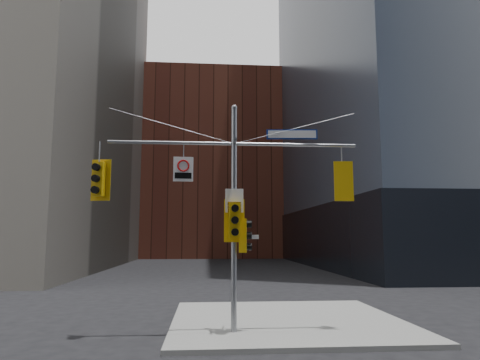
{
  "coord_description": "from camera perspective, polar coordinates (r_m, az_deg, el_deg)",
  "views": [
    {
      "loc": [
        -0.87,
        -11.48,
        3.03
      ],
      "look_at": [
        0.19,
        2.0,
        4.82
      ],
      "focal_mm": 32.0,
      "sensor_mm": 36.0,
      "label": 1
    }
  ],
  "objects": [
    {
      "name": "ground",
      "position": [
        11.91,
        -0.16,
        -22.29
      ],
      "size": [
        160.0,
        160.0,
        0.0
      ],
      "primitive_type": "plane",
      "color": "black",
      "rests_on": "ground"
    },
    {
      "name": "sidewalk_corner",
      "position": [
        16.02,
        6.21,
        -18.14
      ],
      "size": [
        8.0,
        8.0,
        0.15
      ],
      "primitive_type": "cube",
      "color": "gray",
      "rests_on": "ground"
    },
    {
      "name": "podium_ne",
      "position": [
        52.2,
        29.29,
        -6.64
      ],
      "size": [
        36.4,
        36.4,
        6.0
      ],
      "primitive_type": "cube",
      "color": "black",
      "rests_on": "ground"
    },
    {
      "name": "brick_midrise",
      "position": [
        70.35,
        -3.75,
        1.42
      ],
      "size": [
        26.0,
        20.0,
        28.0
      ],
      "primitive_type": "cube",
      "color": "brown",
      "rests_on": "ground"
    },
    {
      "name": "signal_assembly",
      "position": [
        13.58,
        -0.79,
        -1.69
      ],
      "size": [
        8.0,
        0.8,
        7.3
      ],
      "color": "gray",
      "rests_on": "ground"
    },
    {
      "name": "traffic_light_west_arm",
      "position": [
        14.01,
        -18.34,
        0.09
      ],
      "size": [
        0.62,
        0.56,
        1.31
      ],
      "rotation": [
        0.0,
        0.0,
        -0.19
      ],
      "color": "#D9A40B",
      "rests_on": "ground"
    },
    {
      "name": "traffic_light_east_arm",
      "position": [
        14.29,
        13.51,
        -0.23
      ],
      "size": [
        0.62,
        0.52,
        1.29
      ],
      "rotation": [
        0.0,
        0.0,
        3.04
      ],
      "color": "#D9A40B",
      "rests_on": "ground"
    },
    {
      "name": "traffic_light_pole_side",
      "position": [
        13.53,
        0.58,
        -7.41
      ],
      "size": [
        0.43,
        0.37,
        1.06
      ],
      "rotation": [
        0.0,
        0.0,
        1.45
      ],
      "color": "#D9A40B",
      "rests_on": "ground"
    },
    {
      "name": "traffic_light_pole_front",
      "position": [
        13.25,
        -0.73,
        -5.4
      ],
      "size": [
        0.64,
        0.5,
        1.34
      ],
      "rotation": [
        0.0,
        0.0,
        -0.01
      ],
      "color": "#D9A40B",
      "rests_on": "ground"
    },
    {
      "name": "street_sign_blade",
      "position": [
        14.16,
        6.94,
        6.07
      ],
      "size": [
        1.67,
        0.18,
        0.32
      ],
      "rotation": [
        0.0,
        0.0,
        -0.08
      ],
      "color": "navy",
      "rests_on": "ground"
    },
    {
      "name": "regulatory_sign_arm",
      "position": [
        13.65,
        -7.57,
        1.56
      ],
      "size": [
        0.63,
        0.08,
        0.79
      ],
      "rotation": [
        0.0,
        0.0,
        0.04
      ],
      "color": "silver",
      "rests_on": "ground"
    },
    {
      "name": "regulatory_sign_pole",
      "position": [
        13.44,
        -0.77,
        -2.84
      ],
      "size": [
        0.57,
        0.06,
        0.75
      ],
      "rotation": [
        0.0,
        0.0,
        -0.03
      ],
      "color": "silver",
      "rests_on": "ground"
    },
    {
      "name": "street_blade_ew",
      "position": [
        13.55,
        1.11,
        -7.6
      ],
      "size": [
        0.66,
        0.1,
        0.13
      ],
      "rotation": [
        0.0,
        0.0,
        -0.11
      ],
      "color": "silver",
      "rests_on": "ground"
    },
    {
      "name": "street_blade_ns",
      "position": [
        13.96,
        -0.93,
        -8.68
      ],
      "size": [
        0.12,
        0.68,
        0.14
      ],
      "rotation": [
        0.0,
        0.0,
        -0.13
      ],
      "color": "#145926",
      "rests_on": "ground"
    }
  ]
}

